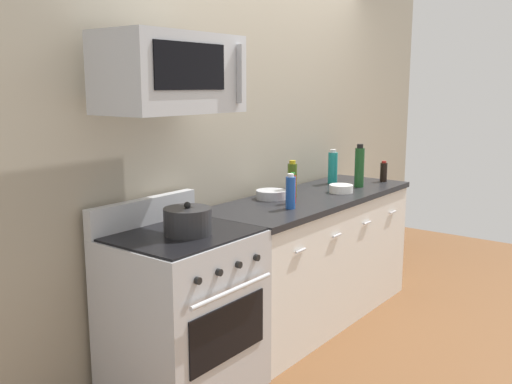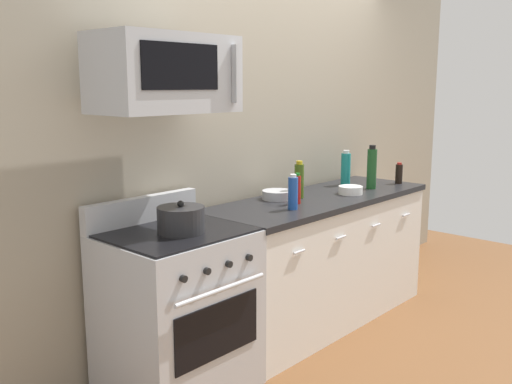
{
  "view_description": "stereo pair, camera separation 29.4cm",
  "coord_description": "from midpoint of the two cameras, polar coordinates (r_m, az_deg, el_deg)",
  "views": [
    {
      "loc": [
        -3.41,
        -2.09,
        1.7
      ],
      "look_at": [
        -0.74,
        -0.05,
        1.06
      ],
      "focal_mm": 39.95,
      "sensor_mm": 36.0,
      "label": 1
    },
    {
      "loc": [
        -3.22,
        -2.32,
        1.7
      ],
      "look_at": [
        -0.74,
        -0.05,
        1.06
      ],
      "focal_mm": 39.95,
      "sensor_mm": 36.0,
      "label": 2
    }
  ],
  "objects": [
    {
      "name": "ground_plane",
      "position": [
        4.33,
        3.54,
        -12.37
      ],
      "size": [
        5.99,
        5.99,
        0.0
      ],
      "primitive_type": "plane",
      "color": "brown"
    },
    {
      "name": "back_wall",
      "position": [
        4.24,
        -0.88,
        6.03
      ],
      "size": [
        4.99,
        0.1,
        2.7
      ],
      "primitive_type": "cube",
      "color": "#9E937F",
      "rests_on": "ground_plane"
    },
    {
      "name": "counter_unit",
      "position": [
        4.17,
        3.62,
        -6.55
      ],
      "size": [
        1.9,
        0.66,
        0.92
      ],
      "color": "silver",
      "rests_on": "ground_plane"
    },
    {
      "name": "range_oven",
      "position": [
        3.22,
        -10.01,
        -11.87
      ],
      "size": [
        0.76,
        0.69,
        1.07
      ],
      "color": "#B7BABF",
      "rests_on": "ground_plane"
    },
    {
      "name": "microwave",
      "position": [
        3.01,
        -11.4,
        11.54
      ],
      "size": [
        0.74,
        0.44,
        0.4
      ],
      "color": "#B7BABF"
    },
    {
      "name": "bottle_soy_sauce_dark",
      "position": [
        4.7,
        10.93,
        1.99
      ],
      "size": [
        0.06,
        0.06,
        0.17
      ],
      "color": "black",
      "rests_on": "countertop_slab"
    },
    {
      "name": "bottle_olive_oil",
      "position": [
        3.96,
        1.53,
        1.21
      ],
      "size": [
        0.07,
        0.07,
        0.26
      ],
      "color": "#385114",
      "rests_on": "countertop_slab"
    },
    {
      "name": "bottle_wine_green",
      "position": [
        4.4,
        8.45,
        2.51
      ],
      "size": [
        0.07,
        0.07,
        0.33
      ],
      "color": "#19471E",
      "rests_on": "countertop_slab"
    },
    {
      "name": "bottle_sparkling_teal",
      "position": [
        4.54,
        5.86,
        2.46
      ],
      "size": [
        0.07,
        0.07,
        0.27
      ],
      "color": "#197F7A",
      "rests_on": "countertop_slab"
    },
    {
      "name": "bottle_hot_sauce_red",
      "position": [
        3.77,
        1.48,
        0.33
      ],
      "size": [
        0.04,
        0.04,
        0.21
      ],
      "color": "#B21914",
      "rests_on": "countertop_slab"
    },
    {
      "name": "bottle_soda_blue",
      "position": [
        3.59,
        1.14,
        -0.03
      ],
      "size": [
        0.06,
        0.06,
        0.22
      ],
      "color": "#1E4CA5",
      "rests_on": "countertop_slab"
    },
    {
      "name": "bowl_white_ceramic",
      "position": [
        4.17,
        6.53,
        0.35
      ],
      "size": [
        0.17,
        0.17,
        0.06
      ],
      "color": "white",
      "rests_on": "countertop_slab"
    },
    {
      "name": "bowl_steel_prep",
      "position": [
        3.92,
        -0.61,
        -0.23
      ],
      "size": [
        0.21,
        0.21,
        0.06
      ],
      "color": "#B2B5BA",
      "rests_on": "countertop_slab"
    },
    {
      "name": "stockpot",
      "position": [
        3.02,
        -9.65,
        -2.91
      ],
      "size": [
        0.25,
        0.25,
        0.17
      ],
      "color": "#262628",
      "rests_on": "range_oven"
    }
  ]
}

